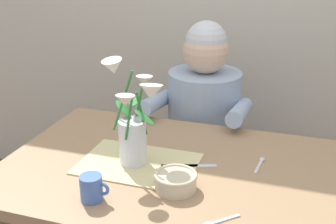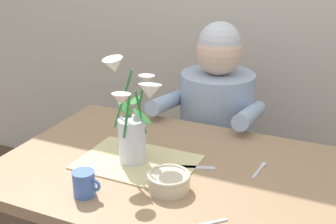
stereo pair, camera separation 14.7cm
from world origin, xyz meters
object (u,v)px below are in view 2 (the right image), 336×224
at_px(flower_vase, 133,120).
at_px(ceramic_bowl, 169,181).
at_px(dinner_knife, 187,167).
at_px(ceramic_mug, 84,184).
at_px(seated_person, 215,141).

xyz_separation_m(flower_vase, ceramic_bowl, (0.19, -0.12, -0.13)).
xyz_separation_m(ceramic_bowl, dinner_knife, (0.00, 0.15, -0.03)).
distance_m(flower_vase, ceramic_mug, 0.28).
height_order(ceramic_bowl, dinner_knife, ceramic_bowl).
height_order(dinner_knife, ceramic_mug, ceramic_mug).
bearing_deg(dinner_knife, seated_person, 79.79).
bearing_deg(seated_person, ceramic_mug, -100.03).
bearing_deg(ceramic_mug, ceramic_bowl, 31.71).
relative_size(ceramic_bowl, ceramic_mug, 1.46).
bearing_deg(ceramic_mug, dinner_knife, 52.51).
distance_m(seated_person, ceramic_bowl, 0.78).
xyz_separation_m(flower_vase, dinner_knife, (0.19, 0.04, -0.15)).
xyz_separation_m(dinner_knife, ceramic_mug, (-0.22, -0.29, 0.04)).
bearing_deg(flower_vase, ceramic_bowl, -31.82).
xyz_separation_m(ceramic_bowl, ceramic_mug, (-0.22, -0.14, 0.01)).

